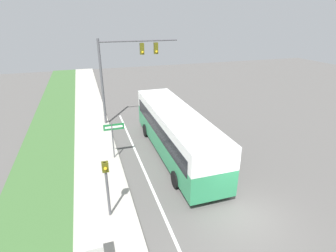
{
  "coord_description": "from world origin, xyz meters",
  "views": [
    {
      "loc": [
        -6.39,
        -8.24,
        8.56
      ],
      "look_at": [
        -1.33,
        7.38,
        1.69
      ],
      "focal_mm": 28.0,
      "sensor_mm": 36.0,
      "label": 1
    }
  ],
  "objects_px": {
    "pedestrian_signal": "(107,181)",
    "street_sign": "(113,134)",
    "signal_gantry": "(124,64)",
    "bus": "(175,130)"
  },
  "relations": [
    {
      "from": "bus",
      "to": "signal_gantry",
      "type": "height_order",
      "value": "signal_gantry"
    },
    {
      "from": "pedestrian_signal",
      "to": "street_sign",
      "type": "height_order",
      "value": "pedestrian_signal"
    },
    {
      "from": "bus",
      "to": "street_sign",
      "type": "height_order",
      "value": "bus"
    },
    {
      "from": "street_sign",
      "to": "bus",
      "type": "bearing_deg",
      "value": -9.42
    },
    {
      "from": "bus",
      "to": "signal_gantry",
      "type": "bearing_deg",
      "value": 106.42
    },
    {
      "from": "pedestrian_signal",
      "to": "street_sign",
      "type": "bearing_deg",
      "value": 80.1
    },
    {
      "from": "pedestrian_signal",
      "to": "signal_gantry",
      "type": "bearing_deg",
      "value": 76.33
    },
    {
      "from": "bus",
      "to": "street_sign",
      "type": "bearing_deg",
      "value": 170.58
    },
    {
      "from": "bus",
      "to": "pedestrian_signal",
      "type": "bearing_deg",
      "value": -135.89
    },
    {
      "from": "signal_gantry",
      "to": "pedestrian_signal",
      "type": "bearing_deg",
      "value": -103.67
    }
  ]
}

